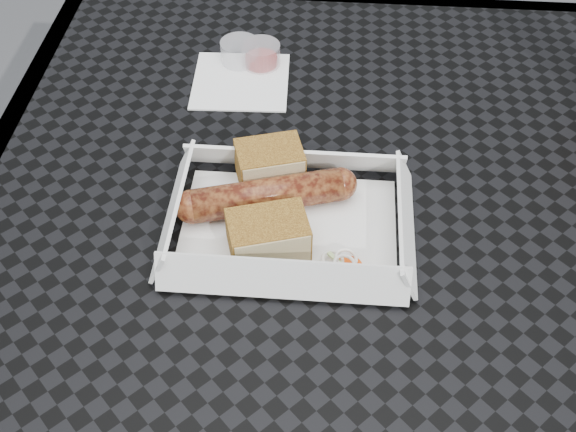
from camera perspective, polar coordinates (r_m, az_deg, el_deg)
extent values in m
cube|color=black|center=(0.80, 3.28, 2.36)|extent=(0.80, 0.80, 0.01)
cube|color=black|center=(1.11, 4.09, 16.17)|extent=(0.80, 0.03, 0.03)
cylinder|color=black|center=(1.36, -11.72, 2.30)|extent=(0.03, 0.03, 0.73)
cylinder|color=black|center=(1.36, 18.11, 0.60)|extent=(0.03, 0.03, 0.73)
cube|color=white|center=(0.74, 0.06, -0.91)|extent=(0.22, 0.15, 0.00)
cylinder|color=brown|center=(0.75, -1.66, 1.65)|extent=(0.16, 0.08, 0.04)
sphere|color=brown|center=(0.76, 4.15, 2.53)|extent=(0.04, 0.04, 0.04)
sphere|color=brown|center=(0.74, -7.60, 0.73)|extent=(0.04, 0.04, 0.04)
cube|color=olive|center=(0.78, -1.45, 4.11)|extent=(0.08, 0.07, 0.04)
cube|color=olive|center=(0.71, -1.59, -1.49)|extent=(0.09, 0.07, 0.04)
cylinder|color=#F24F0A|center=(0.71, 3.62, -4.00)|extent=(0.02, 0.02, 0.00)
torus|color=white|center=(0.70, 4.26, -4.39)|extent=(0.02, 0.02, 0.00)
cube|color=#B2D17F|center=(0.71, 4.52, -3.91)|extent=(0.02, 0.02, 0.00)
cube|color=white|center=(0.93, -3.75, 10.58)|extent=(0.12, 0.12, 0.00)
cylinder|color=maroon|center=(0.96, -2.15, 12.59)|extent=(0.05, 0.05, 0.03)
cylinder|color=silver|center=(0.96, -3.83, 12.79)|extent=(0.05, 0.05, 0.03)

